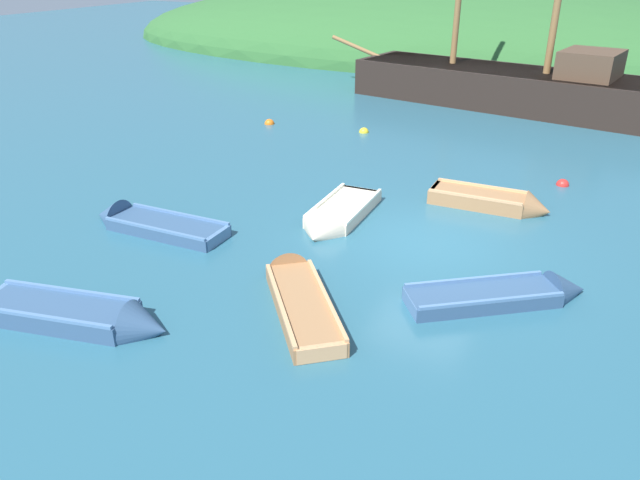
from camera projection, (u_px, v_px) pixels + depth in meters
name	position (u px, v px, depth m)	size (l,w,h in m)	color
ground_plane	(428.00, 242.00, 14.71)	(120.00, 120.00, 0.00)	#285B70
shore_hill	(433.00, 47.00, 44.75)	(51.13, 24.71, 8.67)	#2D602D
sailing_ship	(502.00, 92.00, 27.53)	(16.12, 5.94, 10.54)	black
rowboat_outer_right	(335.00, 219.00, 15.76)	(1.30, 3.40, 1.14)	beige
rowboat_portside	(495.00, 203.00, 16.62)	(3.26, 1.09, 0.99)	#9E7047
rowboat_near_dock	(509.00, 297.00, 12.22)	(3.59, 3.02, 0.91)	#335175
rowboat_outer_left	(297.00, 294.00, 12.28)	(3.23, 3.62, 0.94)	#9E7047
rowboat_far	(147.00, 225.00, 15.42)	(3.85, 1.16, 1.04)	#335175
rowboat_center	(84.00, 319.00, 11.41)	(3.92, 1.80, 1.00)	#335175
buoy_red	(562.00, 185.00, 18.30)	(0.39, 0.39, 0.39)	red
buoy_orange	(269.00, 124.00, 24.80)	(0.41, 0.41, 0.41)	orange
buoy_yellow	(364.00, 132.00, 23.64)	(0.38, 0.38, 0.38)	yellow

